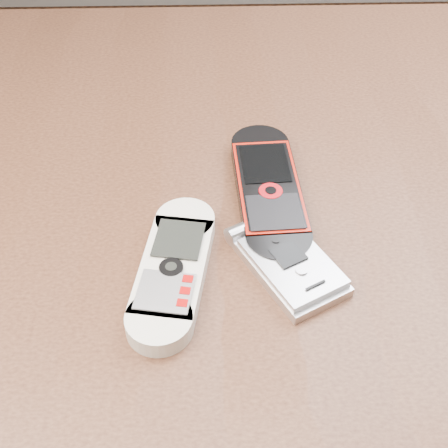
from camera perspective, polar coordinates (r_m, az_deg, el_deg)
table at (r=0.58m, az=-0.50°, el=-8.17°), size 1.20×0.80×0.75m
nokia_white at (r=0.46m, az=-4.67°, el=-4.13°), size 0.07×0.15×0.02m
nokia_black_red at (r=0.53m, az=4.09°, el=3.11°), size 0.06×0.17×0.02m
motorola_razr at (r=0.47m, az=6.02°, el=-3.55°), size 0.09×0.11×0.02m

